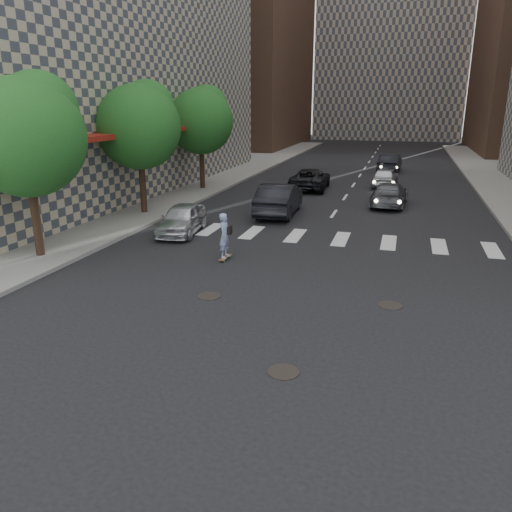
{
  "coord_description": "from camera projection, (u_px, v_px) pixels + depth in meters",
  "views": [
    {
      "loc": [
        3.35,
        -11.92,
        5.64
      ],
      "look_at": [
        -0.62,
        1.55,
        1.3
      ],
      "focal_mm": 35.0,
      "sensor_mm": 36.0,
      "label": 1
    }
  ],
  "objects": [
    {
      "name": "ground",
      "position": [
        262.0,
        320.0,
        13.49
      ],
      "size": [
        160.0,
        160.0,
        0.0
      ],
      "primitive_type": "plane",
      "color": "black",
      "rests_on": "ground"
    },
    {
      "name": "sidewalk_left",
      "position": [
        143.0,
        183.0,
        35.72
      ],
      "size": [
        13.0,
        80.0,
        0.15
      ],
      "primitive_type": "cube",
      "color": "gray",
      "rests_on": "ground"
    },
    {
      "name": "tree_a",
      "position": [
        28.0,
        132.0,
        17.55
      ],
      "size": [
        4.2,
        4.2,
        6.6
      ],
      "color": "#382619",
      "rests_on": "sidewalk_left"
    },
    {
      "name": "tree_b",
      "position": [
        141.0,
        123.0,
        24.88
      ],
      "size": [
        4.2,
        4.2,
        6.6
      ],
      "color": "#382619",
      "rests_on": "sidewalk_left"
    },
    {
      "name": "tree_c",
      "position": [
        202.0,
        118.0,
        32.21
      ],
      "size": [
        4.2,
        4.2,
        6.6
      ],
      "color": "#382619",
      "rests_on": "sidewalk_left"
    },
    {
      "name": "manhole_a",
      "position": [
        283.0,
        372.0,
        10.88
      ],
      "size": [
        0.7,
        0.7,
        0.02
      ],
      "primitive_type": "cylinder",
      "color": "black",
      "rests_on": "ground"
    },
    {
      "name": "manhole_b",
      "position": [
        209.0,
        296.0,
        15.13
      ],
      "size": [
        0.7,
        0.7,
        0.02
      ],
      "primitive_type": "cylinder",
      "color": "black",
      "rests_on": "ground"
    },
    {
      "name": "manhole_c",
      "position": [
        390.0,
        305.0,
        14.43
      ],
      "size": [
        0.7,
        0.7,
        0.02
      ],
      "primitive_type": "cylinder",
      "color": "black",
      "rests_on": "ground"
    },
    {
      "name": "skateboarder",
      "position": [
        225.0,
        236.0,
        18.4
      ],
      "size": [
        0.45,
        0.9,
        1.77
      ],
      "rotation": [
        0.0,
        0.0,
        -0.04
      ],
      "color": "brown",
      "rests_on": "ground"
    },
    {
      "name": "silver_sedan",
      "position": [
        182.0,
        219.0,
        22.25
      ],
      "size": [
        2.04,
        4.04,
        1.32
      ],
      "primitive_type": "imported",
      "rotation": [
        0.0,
        0.0,
        0.13
      ],
      "color": "silver",
      "rests_on": "ground"
    },
    {
      "name": "traffic_car_a",
      "position": [
        279.0,
        199.0,
        25.91
      ],
      "size": [
        1.98,
        5.06,
        1.64
      ],
      "primitive_type": "imported",
      "rotation": [
        0.0,
        0.0,
        3.19
      ],
      "color": "black",
      "rests_on": "ground"
    },
    {
      "name": "traffic_car_b",
      "position": [
        389.0,
        194.0,
        28.2
      ],
      "size": [
        2.16,
        4.68,
        1.33
      ],
      "primitive_type": "imported",
      "rotation": [
        0.0,
        0.0,
        3.07
      ],
      "color": "#55565C",
      "rests_on": "ground"
    },
    {
      "name": "traffic_car_c",
      "position": [
        310.0,
        179.0,
        33.56
      ],
      "size": [
        2.54,
        5.12,
        1.4
      ],
      "primitive_type": "imported",
      "rotation": [
        0.0,
        0.0,
        3.19
      ],
      "color": "black",
      "rests_on": "ground"
    },
    {
      "name": "traffic_car_d",
      "position": [
        385.0,
        177.0,
        34.45
      ],
      "size": [
        1.85,
        4.1,
        1.36
      ],
      "primitive_type": "imported",
      "rotation": [
        0.0,
        0.0,
        3.08
      ],
      "color": "silver",
      "rests_on": "ground"
    },
    {
      "name": "traffic_car_e",
      "position": [
        390.0,
        163.0,
        42.01
      ],
      "size": [
        1.93,
        4.66,
        1.5
      ],
      "primitive_type": "imported",
      "rotation": [
        0.0,
        0.0,
        3.07
      ],
      "color": "black",
      "rests_on": "ground"
    }
  ]
}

